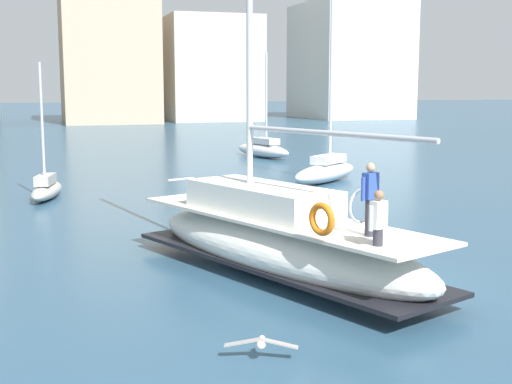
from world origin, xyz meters
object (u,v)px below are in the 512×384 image
at_px(moored_sloop_far, 326,169).
at_px(seagull, 261,343).
at_px(main_sailboat, 278,239).
at_px(moored_cutter_left, 263,149).
at_px(moored_sloop_near, 47,188).

bearing_deg(moored_sloop_far, seagull, -115.74).
distance_m(main_sailboat, moored_cutter_left, 29.07).
xyz_separation_m(moored_sloop_near, seagull, (3.26, -19.16, -0.15)).
bearing_deg(moored_sloop_far, moored_cutter_left, 86.60).
distance_m(main_sailboat, moored_sloop_near, 15.07).
relative_size(main_sailboat, moored_sloop_far, 1.33).
relative_size(moored_sloop_near, moored_sloop_far, 0.56).
xyz_separation_m(moored_cutter_left, seagull, (-10.61, -32.84, -0.27)).
bearing_deg(main_sailboat, seagull, -112.09).
bearing_deg(main_sailboat, moored_sloop_far, 63.11).
bearing_deg(seagull, moored_cutter_left, 72.09).
distance_m(moored_sloop_near, moored_cutter_left, 19.49).
height_order(moored_sloop_near, moored_sloop_far, moored_sloop_far).
relative_size(main_sailboat, seagull, 10.81).
height_order(moored_cutter_left, seagull, moored_cutter_left).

